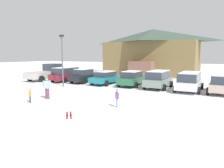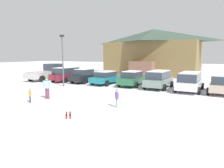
{
  "view_description": "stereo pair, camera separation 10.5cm",
  "coord_description": "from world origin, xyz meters",
  "views": [
    {
      "loc": [
        8.66,
        -5.59,
        3.3
      ],
      "look_at": [
        1.15,
        8.77,
        0.97
      ],
      "focal_mm": 32.0,
      "sensor_mm": 36.0,
      "label": 1
    },
    {
      "loc": [
        8.76,
        -5.54,
        3.3
      ],
      "look_at": [
        1.15,
        8.77,
        0.97
      ],
      "focal_mm": 32.0,
      "sensor_mm": 36.0,
      "label": 2
    }
  ],
  "objects": [
    {
      "name": "pickup_truck",
      "position": [
        -11.59,
        14.24,
        0.99
      ],
      "size": [
        2.37,
        5.99,
        2.15
      ],
      "color": "beige",
      "rests_on": "ground"
    },
    {
      "name": "lamp_post",
      "position": [
        -5.67,
        10.6,
        3.04
      ],
      "size": [
        0.44,
        0.24,
        5.39
      ],
      "color": "#515459",
      "rests_on": "ground"
    },
    {
      "name": "ski_lodge",
      "position": [
        -1.27,
        28.29,
        3.89
      ],
      "size": [
        15.58,
        11.01,
        7.68
      ],
      "color": "olive",
      "rests_on": "ground"
    },
    {
      "name": "ground",
      "position": [
        0.0,
        0.0,
        0.0
      ],
      "size": [
        160.0,
        160.0,
        0.0
      ],
      "primitive_type": "plane",
      "color": "white"
    },
    {
      "name": "pair_of_skis",
      "position": [
        1.57,
        2.79,
        0.02
      ],
      "size": [
        1.1,
        1.24,
        0.08
      ],
      "color": "red",
      "rests_on": "ground"
    },
    {
      "name": "parked_maroon_van",
      "position": [
        -8.35,
        14.2,
        0.96
      ],
      "size": [
        2.22,
        4.59,
        1.8
      ],
      "color": "maroon",
      "rests_on": "ground"
    },
    {
      "name": "parked_beige_suv",
      "position": [
        9.15,
        14.01,
        0.9
      ],
      "size": [
        2.24,
        4.27,
        1.67
      ],
      "color": "#BCA693",
      "rests_on": "ground"
    },
    {
      "name": "skier_adult_in_blue_parka",
      "position": [
        -2.63,
        5.35,
        0.94
      ],
      "size": [
        0.59,
        0.36,
        1.67
      ],
      "color": "#6F3952",
      "rests_on": "ground"
    },
    {
      "name": "skier_child_in_orange_jacket",
      "position": [
        -2.75,
        3.85,
        0.56
      ],
      "size": [
        0.27,
        0.29,
        0.99
      ],
      "color": "#39394B",
      "rests_on": "ground"
    },
    {
      "name": "parked_black_sedan",
      "position": [
        -5.56,
        14.27,
        0.84
      ],
      "size": [
        2.25,
        4.15,
        1.68
      ],
      "color": "black",
      "rests_on": "ground"
    },
    {
      "name": "parked_white_suv",
      "position": [
        6.52,
        14.08,
        0.94
      ],
      "size": [
        2.28,
        4.84,
        1.75
      ],
      "color": "white",
      "rests_on": "ground"
    },
    {
      "name": "skier_child_in_purple_jacket",
      "position": [
        3.19,
        5.57,
        0.66
      ],
      "size": [
        0.33,
        0.33,
        1.16
      ],
      "color": "#97B4C4",
      "rests_on": "ground"
    },
    {
      "name": "parked_green_coupe",
      "position": [
        0.62,
        14.5,
        0.82
      ],
      "size": [
        2.23,
        4.47,
        1.62
      ],
      "color": "#286540",
      "rests_on": "ground"
    },
    {
      "name": "parked_teal_hatchback",
      "position": [
        -2.53,
        14.33,
        0.77
      ],
      "size": [
        2.4,
        4.75,
        1.5
      ],
      "color": "teal",
      "rests_on": "ground"
    },
    {
      "name": "parked_grey_wagon",
      "position": [
        3.55,
        14.29,
        0.95
      ],
      "size": [
        2.31,
        4.49,
        1.78
      ],
      "color": "gray",
      "rests_on": "ground"
    }
  ]
}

